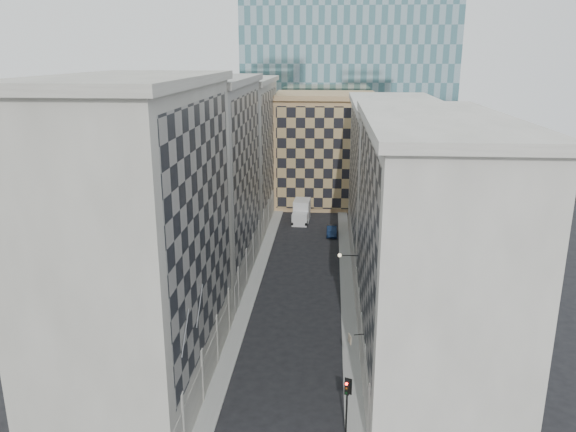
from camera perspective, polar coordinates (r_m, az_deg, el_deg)
The scene contains 15 objects.
sidewalk_west at distance 63.41m, azimuth -3.57°, elevation -7.11°, with size 1.50×100.00×0.15m, color gray.
sidewalk_east at distance 62.89m, azimuth 6.03°, elevation -7.37°, with size 1.50×100.00×0.15m, color gray.
bldg_left_a at distance 43.20m, azimuth -14.75°, elevation -2.29°, with size 10.80×22.80×23.70m.
bldg_left_b at distance 63.75m, azimuth -8.41°, elevation 3.52°, with size 10.80×22.80×22.70m.
bldg_left_c at distance 85.04m, azimuth -5.17°, elevation 6.44°, with size 10.80×22.80×21.70m.
bldg_right_a at distance 45.81m, azimuth 13.93°, elevation -3.15°, with size 10.80×26.80×20.70m.
bldg_right_b at distance 71.73m, azimuth 10.54°, elevation 3.62°, with size 10.80×28.80×19.70m.
tan_block at distance 96.83m, azimuth 3.70°, elevation 6.83°, with size 16.80×14.80×18.80m.
church_tower at distance 109.71m, azimuth 2.90°, elevation 17.12°, with size 7.20×7.20×51.50m.
flagpoles_left at distance 38.82m, azimuth -9.65°, elevation -10.23°, with size 0.10×6.33×2.33m.
bracket_lamp at distance 55.02m, azimuth 5.46°, elevation -4.00°, with size 1.98×0.36×0.36m.
traffic_light at distance 39.61m, azimuth 6.02°, elevation -17.63°, with size 0.52×0.51×4.16m.
box_truck at distance 87.00m, azimuth 1.37°, elevation 0.36°, with size 2.70×6.01×3.23m.
dark_car at distance 80.61m, azimuth 4.46°, elevation -1.52°, with size 1.43×4.10×1.35m, color #101F3C.
shop_sign at distance 44.83m, azimuth 6.38°, elevation -12.27°, with size 1.22×0.70×0.79m.
Camera 1 is at (3.11, -27.65, 25.11)m, focal length 35.00 mm.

